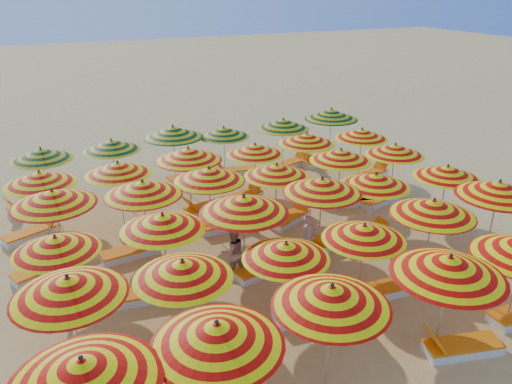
% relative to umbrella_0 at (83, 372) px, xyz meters
% --- Properties ---
extents(ground, '(120.00, 120.00, 0.00)m').
position_rel_umbrella_0_xyz_m(ground, '(5.78, 5.90, -2.20)').
color(ground, tan).
rests_on(ground, ground).
extents(umbrella_0, '(2.89, 2.89, 2.50)m').
position_rel_umbrella_0_xyz_m(umbrella_0, '(0.00, 0.00, 0.00)').
color(umbrella_0, silver).
rests_on(umbrella_0, ground).
extents(umbrella_1, '(2.87, 2.87, 2.43)m').
position_rel_umbrella_0_xyz_m(umbrella_1, '(2.13, 0.04, -0.06)').
color(umbrella_1, silver).
rests_on(umbrella_1, ground).
extents(umbrella_2, '(2.50, 2.50, 2.41)m').
position_rel_umbrella_0_xyz_m(umbrella_2, '(4.46, 0.18, -0.08)').
color(umbrella_2, silver).
rests_on(umbrella_2, ground).
extents(umbrella_3, '(2.70, 2.70, 2.49)m').
position_rel_umbrella_0_xyz_m(umbrella_3, '(7.14, -0.03, -0.01)').
color(umbrella_3, silver).
rests_on(umbrella_3, ground).
extents(umbrella_6, '(2.60, 2.60, 2.39)m').
position_rel_umbrella_0_xyz_m(umbrella_6, '(0.04, 2.59, -0.10)').
color(umbrella_6, silver).
rests_on(umbrella_6, ground).
extents(umbrella_7, '(2.52, 2.52, 2.25)m').
position_rel_umbrella_0_xyz_m(umbrella_7, '(2.27, 2.46, -0.22)').
color(umbrella_7, silver).
rests_on(umbrella_7, ground).
extents(umbrella_8, '(2.09, 2.09, 2.15)m').
position_rel_umbrella_0_xyz_m(umbrella_8, '(4.68, 2.39, -0.31)').
color(umbrella_8, silver).
rests_on(umbrella_8, ground).
extents(umbrella_9, '(2.36, 2.36, 2.18)m').
position_rel_umbrella_0_xyz_m(umbrella_9, '(6.81, 2.36, -0.29)').
color(umbrella_9, silver).
rests_on(umbrella_9, ground).
extents(umbrella_10, '(2.32, 2.32, 2.37)m').
position_rel_umbrella_0_xyz_m(umbrella_10, '(9.07, 2.47, -0.12)').
color(umbrella_10, silver).
rests_on(umbrella_10, ground).
extents(umbrella_11, '(2.35, 2.35, 2.47)m').
position_rel_umbrella_0_xyz_m(umbrella_11, '(11.47, 2.52, -0.03)').
color(umbrella_11, silver).
rests_on(umbrella_11, ground).
extents(umbrella_12, '(2.23, 2.23, 2.15)m').
position_rel_umbrella_0_xyz_m(umbrella_12, '(-0.04, 4.91, -0.31)').
color(umbrella_12, silver).
rests_on(umbrella_12, ground).
extents(umbrella_13, '(2.55, 2.55, 2.27)m').
position_rel_umbrella_0_xyz_m(umbrella_13, '(2.47, 4.78, -0.20)').
color(umbrella_13, silver).
rests_on(umbrella_13, ground).
extents(umbrella_14, '(2.91, 2.91, 2.50)m').
position_rel_umbrella_0_xyz_m(umbrella_14, '(4.56, 4.51, -0.00)').
color(umbrella_14, silver).
rests_on(umbrella_14, ground).
extents(umbrella_15, '(3.02, 3.02, 2.43)m').
position_rel_umbrella_0_xyz_m(umbrella_15, '(7.15, 4.88, -0.06)').
color(umbrella_15, silver).
rests_on(umbrella_15, ground).
extents(umbrella_16, '(2.61, 2.61, 2.23)m').
position_rel_umbrella_0_xyz_m(umbrella_16, '(9.11, 4.95, -0.24)').
color(umbrella_16, silver).
rests_on(umbrella_16, ground).
extents(umbrella_17, '(2.43, 2.43, 2.20)m').
position_rel_umbrella_0_xyz_m(umbrella_17, '(11.66, 4.62, -0.26)').
color(umbrella_17, silver).
rests_on(umbrella_17, ground).
extents(umbrella_18, '(2.67, 2.67, 2.44)m').
position_rel_umbrella_0_xyz_m(umbrella_18, '(0.10, 7.17, -0.06)').
color(umbrella_18, silver).
rests_on(umbrella_18, ground).
extents(umbrella_19, '(2.92, 2.92, 2.39)m').
position_rel_umbrella_0_xyz_m(umbrella_19, '(2.47, 6.92, -0.10)').
color(umbrella_19, silver).
rests_on(umbrella_19, ground).
extents(umbrella_20, '(2.66, 2.66, 2.37)m').
position_rel_umbrella_0_xyz_m(umbrella_20, '(4.58, 7.22, -0.12)').
color(umbrella_20, silver).
rests_on(umbrella_20, ground).
extents(umbrella_21, '(2.55, 2.55, 2.23)m').
position_rel_umbrella_0_xyz_m(umbrella_21, '(6.76, 6.96, -0.24)').
color(umbrella_21, silver).
rests_on(umbrella_21, ground).
extents(umbrella_22, '(2.29, 2.29, 2.28)m').
position_rel_umbrella_0_xyz_m(umbrella_22, '(9.38, 7.25, -0.19)').
color(umbrella_22, silver).
rests_on(umbrella_22, ground).
extents(umbrella_23, '(2.42, 2.42, 2.23)m').
position_rel_umbrella_0_xyz_m(umbrella_23, '(11.58, 7.06, -0.24)').
color(umbrella_23, silver).
rests_on(umbrella_23, ground).
extents(umbrella_24, '(2.77, 2.77, 2.28)m').
position_rel_umbrella_0_xyz_m(umbrella_24, '(-0.14, 9.27, -0.20)').
color(umbrella_24, silver).
rests_on(umbrella_24, ground).
extents(umbrella_25, '(2.40, 2.40, 2.26)m').
position_rel_umbrella_0_xyz_m(umbrella_25, '(2.19, 9.20, -0.21)').
color(umbrella_25, silver).
rests_on(umbrella_25, ground).
extents(umbrella_26, '(2.56, 2.56, 2.41)m').
position_rel_umbrella_0_xyz_m(umbrella_26, '(4.55, 9.21, -0.08)').
color(umbrella_26, silver).
rests_on(umbrella_26, ground).
extents(umbrella_27, '(2.16, 2.16, 2.20)m').
position_rel_umbrella_0_xyz_m(umbrella_27, '(7.07, 9.29, -0.27)').
color(umbrella_27, silver).
rests_on(umbrella_27, ground).
extents(umbrella_28, '(2.79, 2.79, 2.30)m').
position_rel_umbrella_0_xyz_m(umbrella_28, '(9.28, 9.39, -0.18)').
color(umbrella_28, silver).
rests_on(umbrella_28, ground).
extents(umbrella_29, '(2.76, 2.76, 2.22)m').
position_rel_umbrella_0_xyz_m(umbrella_29, '(11.71, 9.25, -0.25)').
color(umbrella_29, silver).
rests_on(umbrella_29, ground).
extents(umbrella_30, '(2.69, 2.69, 2.27)m').
position_rel_umbrella_0_xyz_m(umbrella_30, '(0.03, 11.72, -0.21)').
color(umbrella_30, silver).
rests_on(umbrella_30, ground).
extents(umbrella_31, '(2.68, 2.68, 2.22)m').
position_rel_umbrella_0_xyz_m(umbrella_31, '(2.45, 11.90, -0.25)').
color(umbrella_31, silver).
rests_on(umbrella_31, ground).
extents(umbrella_32, '(2.63, 2.63, 2.46)m').
position_rel_umbrella_0_xyz_m(umbrella_32, '(4.80, 11.93, -0.04)').
color(umbrella_32, silver).
rests_on(umbrella_32, ground).
extents(umbrella_33, '(2.68, 2.68, 2.20)m').
position_rel_umbrella_0_xyz_m(umbrella_33, '(6.86, 11.84, -0.26)').
color(umbrella_33, silver).
rests_on(umbrella_33, ground).
extents(umbrella_34, '(2.26, 2.26, 2.32)m').
position_rel_umbrella_0_xyz_m(umbrella_34, '(9.42, 11.57, -0.16)').
color(umbrella_34, silver).
rests_on(umbrella_34, ground).
extents(umbrella_35, '(2.56, 2.56, 2.47)m').
position_rel_umbrella_0_xyz_m(umbrella_35, '(11.85, 11.69, -0.03)').
color(umbrella_35, silver).
rests_on(umbrella_35, ground).
extents(lounger_1, '(1.82, 0.98, 0.69)m').
position_rel_umbrella_0_xyz_m(lounger_1, '(7.64, -0.26, -2.05)').
color(lounger_1, white).
rests_on(lounger_1, ground).
extents(lounger_3, '(1.83, 1.08, 0.69)m').
position_rel_umbrella_0_xyz_m(lounger_3, '(-0.46, 2.39, -2.05)').
color(lounger_3, white).
rests_on(lounger_3, ground).
extents(lounger_4, '(1.75, 0.65, 0.69)m').
position_rel_umbrella_0_xyz_m(lounger_4, '(2.87, 2.23, -2.05)').
color(lounger_4, white).
rests_on(lounger_4, ground).
extents(lounger_5, '(1.78, 0.74, 0.69)m').
position_rel_umbrella_0_xyz_m(lounger_5, '(5.27, 2.21, -2.05)').
color(lounger_5, white).
rests_on(lounger_5, ground).
extents(lounger_6, '(1.77, 0.71, 0.69)m').
position_rel_umbrella_0_xyz_m(lounger_6, '(7.31, 2.25, -2.05)').
color(lounger_6, white).
rests_on(lounger_6, ground).
extents(lounger_7, '(1.80, 0.82, 0.69)m').
position_rel_umbrella_0_xyz_m(lounger_7, '(0.46, 4.90, -2.05)').
color(lounger_7, white).
rests_on(lounger_7, ground).
extents(lounger_8, '(1.80, 0.82, 0.69)m').
position_rel_umbrella_0_xyz_m(lounger_8, '(1.97, 4.57, -2.05)').
color(lounger_8, white).
rests_on(lounger_8, ground).
extents(lounger_9, '(1.81, 0.90, 0.69)m').
position_rel_umbrella_0_xyz_m(lounger_9, '(5.16, 4.48, -2.05)').
color(lounger_9, white).
rests_on(lounger_9, ground).
extents(lounger_10, '(1.82, 1.00, 0.69)m').
position_rel_umbrella_0_xyz_m(lounger_10, '(7.66, 5.05, -2.05)').
color(lounger_10, white).
rests_on(lounger_10, ground).
extents(lounger_11, '(1.75, 0.63, 0.69)m').
position_rel_umbrella_0_xyz_m(lounger_11, '(8.61, 4.75, -2.05)').
color(lounger_11, white).
rests_on(lounger_11, ground).
extents(lounger_12, '(1.82, 1.21, 0.69)m').
position_rel_umbrella_0_xyz_m(lounger_12, '(-0.41, 6.98, -2.05)').
color(lounger_12, white).
rests_on(lounger_12, ground).
extents(lounger_13, '(1.79, 0.77, 0.69)m').
position_rel_umbrella_0_xyz_m(lounger_13, '(1.97, 6.95, -2.05)').
color(lounger_13, white).
rests_on(lounger_13, ground).
extents(lounger_14, '(1.74, 0.59, 0.69)m').
position_rel_umbrella_0_xyz_m(lounger_14, '(5.17, 7.41, -2.05)').
color(lounger_14, white).
rests_on(lounger_14, ground).
extents(lounger_15, '(1.82, 1.25, 0.69)m').
position_rel_umbrella_0_xyz_m(lounger_15, '(7.36, 7.01, -2.05)').
color(lounger_15, white).
rests_on(lounger_15, ground).
extents(lounger_16, '(1.82, 0.95, 0.69)m').
position_rel_umbrella_0_xyz_m(lounger_16, '(9.89, 7.33, -2.05)').
color(lounger_16, white).
rests_on(lounger_16, ground).
extents(lounger_17, '(1.81, 0.90, 0.69)m').
position_rel_umbrella_0_xyz_m(lounger_17, '(11.07, 6.96, -2.05)').
color(lounger_17, white).
rests_on(lounger_17, ground).
extents(lounger_18, '(1.82, 1.21, 0.69)m').
position_rel_umbrella_0_xyz_m(lounger_18, '(-0.64, 9.47, -2.05)').
color(lounger_18, white).
rests_on(lounger_18, ground).
extents(lounger_19, '(1.81, 0.92, 0.69)m').
position_rel_umbrella_0_xyz_m(lounger_19, '(5.05, 8.96, -2.05)').
color(lounger_19, white).
rests_on(lounger_19, ground).
extents(lounger_20, '(1.82, 1.03, 0.69)m').
position_rel_umbrella_0_xyz_m(lounger_20, '(6.57, 9.32, -2.05)').
color(lounger_20, white).
rests_on(lounger_20, ground).
extents(lounger_21, '(1.82, 1.01, 0.69)m').
position_rel_umbrella_0_xyz_m(lounger_21, '(12.31, 9.19, -2.05)').
color(lounger_21, white).
rests_on(lounger_21, ground).
extents(lounger_22, '(1.82, 1.01, 0.69)m').
position_rel_umbrella_0_xyz_m(lounger_22, '(-0.57, 11.65, -2.05)').
color(lounger_22, white).
rests_on(lounger_22, ground).
extents(lounger_23, '(1.79, 0.80, 0.69)m').
position_rel_umbrella_0_xyz_m(lounger_23, '(5.40, 12.09, -2.05)').
color(lounger_23, white).
rests_on(lounger_23, ground).
extents(lounger_24, '(1.82, 1.01, 0.69)m').
position_rel_umbrella_0_xyz_m(lounger_24, '(7.37, 11.96, -2.05)').
color(lounger_24, white).
rests_on(lounger_24, ground).
extents(lounger_25, '(1.83, 1.07, 0.69)m').
position_rel_umbrella_0_xyz_m(lounger_25, '(10.01, 11.81, -2.05)').
color(lounger_25, white).
rests_on(lounger_25, ground).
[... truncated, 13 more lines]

